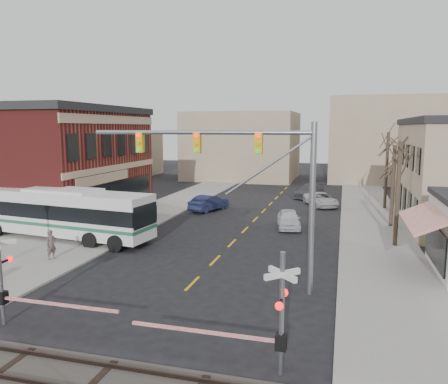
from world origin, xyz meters
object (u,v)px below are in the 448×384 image
(car_c, at_px, (321,199))
(rr_crossing_west, at_px, (9,277))
(pedestrian_near, at_px, (51,245))
(rr_crossing_east, at_px, (268,314))
(car_b, at_px, (209,203))
(pedestrian_far, at_px, (72,226))
(car_a, at_px, (289,219))
(car_d, at_px, (309,191))
(traffic_signal_mast, at_px, (248,169))
(transit_bus, at_px, (64,212))

(car_c, bearing_deg, rr_crossing_west, -133.55)
(pedestrian_near, bearing_deg, rr_crossing_east, -101.23)
(car_b, distance_m, pedestrian_far, 14.33)
(pedestrian_near, bearing_deg, car_b, 5.73)
(car_a, bearing_deg, car_d, 78.11)
(traffic_signal_mast, bearing_deg, rr_crossing_east, -72.83)
(transit_bus, distance_m, car_b, 14.38)
(car_a, relative_size, car_b, 0.93)
(car_a, bearing_deg, traffic_signal_mast, -102.02)
(car_b, bearing_deg, rr_crossing_west, 109.02)
(car_d, distance_m, pedestrian_near, 30.57)
(car_d, bearing_deg, car_c, -57.65)
(car_d, height_order, pedestrian_far, pedestrian_far)
(rr_crossing_east, relative_size, pedestrian_near, 3.21)
(rr_crossing_east, bearing_deg, car_b, 111.20)
(rr_crossing_west, distance_m, pedestrian_near, 8.58)
(car_b, relative_size, pedestrian_near, 2.58)
(transit_bus, height_order, rr_crossing_east, rr_crossing_east)
(transit_bus, xyz_separation_m, car_b, (6.55, 12.75, -1.16))
(traffic_signal_mast, bearing_deg, car_b, 112.69)
(rr_crossing_west, xyz_separation_m, car_d, (8.77, 35.44, -1.21))
(rr_crossing_west, bearing_deg, pedestrian_far, 114.36)
(car_a, bearing_deg, car_b, 136.83)
(traffic_signal_mast, distance_m, rr_crossing_east, 8.39)
(pedestrian_near, height_order, pedestrian_far, pedestrian_far)
(car_b, distance_m, car_d, 13.42)
(car_a, distance_m, car_d, 15.60)
(pedestrian_near, relative_size, pedestrian_far, 0.93)
(transit_bus, height_order, car_a, transit_bus)
(transit_bus, bearing_deg, traffic_signal_mast, -22.11)
(car_a, relative_size, car_c, 0.86)
(car_c, relative_size, pedestrian_near, 2.78)
(rr_crossing_west, bearing_deg, pedestrian_near, 116.95)
(rr_crossing_east, xyz_separation_m, car_d, (-1.48, 36.10, -1.21))
(car_b, relative_size, car_c, 0.93)
(transit_bus, distance_m, rr_crossing_west, 13.79)
(traffic_signal_mast, height_order, car_a, traffic_signal_mast)
(car_c, bearing_deg, car_d, 81.46)
(transit_bus, relative_size, rr_crossing_west, 2.39)
(traffic_signal_mast, relative_size, car_c, 2.28)
(pedestrian_far, bearing_deg, car_a, -30.53)
(rr_crossing_east, height_order, car_d, rr_crossing_east)
(rr_crossing_west, xyz_separation_m, rr_crossing_east, (10.26, -0.66, 0.00))
(car_d, bearing_deg, transit_bus, -106.89)
(transit_bus, height_order, pedestrian_near, transit_bus)
(pedestrian_near, xyz_separation_m, pedestrian_far, (-1.51, 4.28, 0.07))
(rr_crossing_east, relative_size, pedestrian_far, 2.99)
(rr_crossing_east, relative_size, car_a, 1.34)
(rr_crossing_east, bearing_deg, car_a, 95.17)
(car_b, xyz_separation_m, pedestrian_far, (-5.66, -13.16, 0.32))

